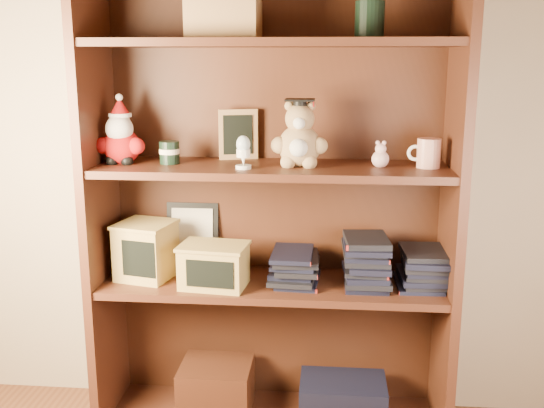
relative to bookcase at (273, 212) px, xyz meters
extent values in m
cube|color=tan|center=(-0.10, 0.14, 0.47)|extent=(3.00, 0.04, 2.50)
cube|color=#462114|center=(-0.58, -0.05, 0.02)|extent=(0.03, 0.35, 1.60)
cube|color=#462114|center=(0.59, -0.05, 0.02)|extent=(0.03, 0.35, 1.60)
cube|color=#411F11|center=(0.00, 0.11, 0.02)|extent=(1.20, 0.02, 1.60)
cube|color=#462114|center=(0.00, -0.05, 0.56)|extent=(1.14, 0.33, 0.02)
cube|color=#411F11|center=(-0.20, -0.05, -0.64)|extent=(0.25, 0.22, 0.18)
cube|color=black|center=(0.25, -0.05, -0.66)|extent=(0.30, 0.20, 0.14)
cube|color=#9E7547|center=(-0.15, -0.05, 0.63)|extent=(0.22, 0.18, 0.12)
cylinder|color=black|center=(0.30, -0.05, 0.63)|extent=(0.09, 0.09, 0.11)
cube|color=#462114|center=(0.00, -0.05, -0.24)|extent=(1.14, 0.33, 0.02)
cube|color=#462114|center=(0.00, -0.05, 0.16)|extent=(1.14, 0.33, 0.02)
sphere|color=#A50F0F|center=(-0.50, -0.05, 0.23)|extent=(0.12, 0.12, 0.12)
sphere|color=#A50F0F|center=(-0.55, -0.07, 0.23)|extent=(0.06, 0.06, 0.06)
sphere|color=#A50F0F|center=(-0.44, -0.07, 0.23)|extent=(0.06, 0.06, 0.06)
sphere|color=black|center=(-0.52, -0.08, 0.18)|extent=(0.04, 0.04, 0.04)
sphere|color=black|center=(-0.47, -0.08, 0.18)|extent=(0.04, 0.04, 0.04)
sphere|color=white|center=(-0.50, -0.07, 0.29)|extent=(0.09, 0.09, 0.09)
sphere|color=#D8B293|center=(-0.50, -0.05, 0.31)|extent=(0.06, 0.06, 0.06)
cone|color=#A50F0F|center=(-0.50, -0.05, 0.36)|extent=(0.07, 0.07, 0.06)
sphere|color=white|center=(-0.50, -0.05, 0.39)|extent=(0.02, 0.02, 0.02)
cylinder|color=white|center=(-0.50, -0.05, 0.33)|extent=(0.07, 0.07, 0.01)
cylinder|color=black|center=(-0.34, -0.05, 0.21)|extent=(0.06, 0.06, 0.07)
cylinder|color=beige|center=(-0.34, -0.05, 0.21)|extent=(0.07, 0.07, 0.02)
cube|color=#9E7547|center=(-0.12, 0.06, 0.26)|extent=(0.13, 0.06, 0.17)
cube|color=black|center=(-0.12, 0.05, 0.26)|extent=(0.10, 0.03, 0.13)
cube|color=#9E7547|center=(-0.12, 0.09, 0.19)|extent=(0.07, 0.07, 0.01)
cylinder|color=white|center=(-0.08, -0.13, 0.18)|extent=(0.05, 0.05, 0.01)
cone|color=white|center=(-0.08, -0.13, 0.20)|extent=(0.02, 0.02, 0.03)
cylinder|color=white|center=(-0.08, -0.13, 0.22)|extent=(0.04, 0.04, 0.02)
ellipsoid|color=silver|center=(-0.08, -0.13, 0.25)|extent=(0.04, 0.04, 0.05)
sphere|color=#A68457|center=(0.09, -0.05, 0.23)|extent=(0.14, 0.14, 0.14)
sphere|color=white|center=(0.09, -0.11, 0.24)|extent=(0.06, 0.06, 0.06)
sphere|color=#A68457|center=(0.03, -0.07, 0.24)|extent=(0.05, 0.05, 0.05)
sphere|color=#A68457|center=(0.16, -0.07, 0.24)|extent=(0.05, 0.05, 0.05)
sphere|color=#A68457|center=(0.06, -0.09, 0.19)|extent=(0.05, 0.05, 0.05)
sphere|color=#A68457|center=(0.13, -0.09, 0.19)|extent=(0.05, 0.05, 0.05)
sphere|color=#A68457|center=(0.09, -0.05, 0.32)|extent=(0.09, 0.09, 0.09)
sphere|color=white|center=(0.09, -0.09, 0.31)|extent=(0.04, 0.04, 0.04)
sphere|color=#A68457|center=(0.06, -0.04, 0.36)|extent=(0.03, 0.03, 0.03)
sphere|color=#A68457|center=(0.13, -0.04, 0.36)|extent=(0.03, 0.03, 0.03)
cylinder|color=black|center=(0.09, -0.05, 0.37)|extent=(0.04, 0.04, 0.02)
cube|color=black|center=(0.09, -0.05, 0.38)|extent=(0.09, 0.09, 0.01)
cylinder|color=#A50F0F|center=(0.14, -0.07, 0.37)|extent=(0.00, 0.04, 0.03)
sphere|color=beige|center=(0.35, -0.05, 0.20)|extent=(0.06, 0.06, 0.06)
sphere|color=beige|center=(0.35, -0.05, 0.23)|extent=(0.04, 0.04, 0.04)
sphere|color=beige|center=(0.34, -0.05, 0.25)|extent=(0.01, 0.01, 0.01)
sphere|color=beige|center=(0.36, -0.05, 0.25)|extent=(0.01, 0.01, 0.01)
cylinder|color=silver|center=(0.50, -0.05, 0.22)|extent=(0.07, 0.07, 0.09)
torus|color=white|center=(0.46, -0.05, 0.22)|extent=(0.05, 0.01, 0.05)
cube|color=black|center=(-0.30, 0.09, -0.11)|extent=(0.19, 0.05, 0.23)
cube|color=beige|center=(-0.30, 0.08, -0.11)|extent=(0.15, 0.03, 0.19)
cube|color=tan|center=(-0.43, -0.05, -0.13)|extent=(0.20, 0.20, 0.19)
cube|color=black|center=(-0.43, -0.14, -0.13)|extent=(0.12, 0.03, 0.12)
cube|color=tan|center=(-0.43, -0.05, -0.04)|extent=(0.21, 0.21, 0.01)
cube|color=tan|center=(-0.18, -0.12, -0.16)|extent=(0.22, 0.17, 0.14)
cube|color=black|center=(-0.18, -0.19, -0.16)|extent=(0.16, 0.02, 0.09)
cube|color=tan|center=(-0.18, -0.12, -0.09)|extent=(0.24, 0.18, 0.01)
cube|color=black|center=(0.08, -0.05, -0.22)|extent=(0.14, 0.20, 0.02)
cube|color=black|center=(0.08, -0.05, -0.20)|extent=(0.14, 0.20, 0.02)
cube|color=black|center=(0.08, -0.05, -0.19)|extent=(0.14, 0.20, 0.02)
cube|color=black|center=(0.08, -0.05, -0.17)|extent=(0.14, 0.20, 0.02)
cube|color=black|center=(0.08, -0.05, -0.16)|extent=(0.14, 0.20, 0.02)
cube|color=black|center=(0.08, -0.05, -0.14)|extent=(0.14, 0.20, 0.02)
cube|color=black|center=(0.08, -0.05, -0.12)|extent=(0.14, 0.20, 0.02)
cube|color=black|center=(0.32, -0.05, -0.22)|extent=(0.14, 0.20, 0.02)
cube|color=black|center=(0.32, -0.05, -0.20)|extent=(0.14, 0.20, 0.02)
cube|color=black|center=(0.32, -0.05, -0.19)|extent=(0.14, 0.20, 0.02)
cube|color=black|center=(0.32, -0.05, -0.17)|extent=(0.14, 0.20, 0.02)
cube|color=black|center=(0.32, -0.05, -0.16)|extent=(0.14, 0.20, 0.02)
cube|color=black|center=(0.32, -0.05, -0.14)|extent=(0.14, 0.20, 0.02)
cube|color=black|center=(0.32, -0.05, -0.12)|extent=(0.14, 0.20, 0.02)
cube|color=black|center=(0.32, -0.05, -0.11)|extent=(0.14, 0.20, 0.02)
cube|color=black|center=(0.32, -0.05, -0.09)|extent=(0.14, 0.20, 0.02)
cube|color=black|center=(0.32, -0.05, -0.08)|extent=(0.14, 0.20, 0.02)
cube|color=black|center=(0.50, -0.05, -0.22)|extent=(0.14, 0.20, 0.02)
cube|color=black|center=(0.50, -0.05, -0.20)|extent=(0.14, 0.20, 0.02)
cube|color=black|center=(0.50, -0.05, -0.19)|extent=(0.14, 0.20, 0.02)
cube|color=black|center=(0.50, -0.05, -0.17)|extent=(0.14, 0.20, 0.02)
cube|color=black|center=(0.50, -0.05, -0.16)|extent=(0.14, 0.20, 0.02)
cube|color=black|center=(0.50, -0.05, -0.14)|extent=(0.14, 0.20, 0.02)
cube|color=black|center=(0.50, -0.05, -0.12)|extent=(0.14, 0.20, 0.02)
cube|color=black|center=(0.50, -0.05, -0.11)|extent=(0.14, 0.20, 0.02)
camera|label=1|loc=(0.19, -2.09, 0.52)|focal=42.00mm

